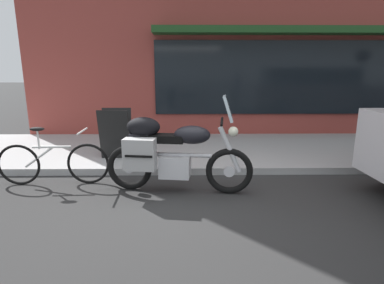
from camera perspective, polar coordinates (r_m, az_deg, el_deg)
ground_plane at (r=4.20m, az=-1.93°, el=-11.43°), size 80.00×80.00×0.00m
touring_motorcycle at (r=4.41m, az=-4.26°, el=-1.76°), size 2.14×0.64×1.41m
parked_bicycle at (r=5.22m, az=-24.37°, el=-3.43°), size 1.70×0.48×0.91m
sandwich_board_sign at (r=5.93m, az=-14.01°, el=1.53°), size 0.55×0.41×0.92m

